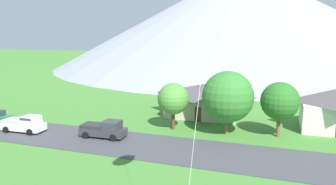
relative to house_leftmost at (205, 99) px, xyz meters
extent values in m
cube|color=#424247|center=(0.77, -15.28, -2.35)|extent=(160.00, 7.81, 0.08)
cone|color=gray|center=(-7.91, 87.71, 8.66)|extent=(118.65, 118.65, 22.10)
cone|color=#8E939E|center=(-3.95, 79.15, 15.39)|extent=(135.08, 135.08, 35.56)
cube|color=beige|center=(0.00, 0.00, -0.90)|extent=(9.98, 7.90, 2.98)
pyramid|color=#564C51|center=(0.00, 0.00, 1.41)|extent=(10.78, 8.53, 1.64)
cube|color=brown|center=(0.00, -3.97, -1.39)|extent=(0.90, 0.06, 2.00)
cube|color=silver|center=(17.00, -2.16, -0.70)|extent=(8.01, 6.80, 3.38)
cylinder|color=#4C3823|center=(-2.05, -8.40, -1.19)|extent=(0.44, 0.44, 2.41)
sphere|color=#4C8938|center=(-2.05, -8.40, 1.48)|extent=(3.89, 3.89, 3.89)
cylinder|color=brown|center=(10.34, -7.25, -1.10)|extent=(0.44, 0.44, 2.57)
sphere|color=#286623|center=(10.34, -7.25, 1.81)|extent=(4.35, 4.35, 4.35)
cylinder|color=brown|center=(4.58, -8.21, -1.27)|extent=(0.44, 0.44, 2.24)
sphere|color=#33752D|center=(4.58, -8.21, 2.11)|extent=(6.05, 6.05, 6.05)
cylinder|color=black|center=(-23.73, -12.67, -1.99)|extent=(0.65, 0.26, 0.64)
cube|color=white|center=(-18.72, -15.53, -1.64)|extent=(5.27, 2.20, 0.84)
cube|color=white|center=(-17.62, -15.48, -0.77)|extent=(1.97, 1.91, 0.90)
cube|color=#2D3847|center=(-17.62, -15.48, -0.50)|extent=(1.69, 1.94, 0.28)
cube|color=#B7B7B7|center=(-19.87, -15.57, -1.04)|extent=(2.77, 2.06, 0.36)
cylinder|color=black|center=(-17.06, -14.44, -1.93)|extent=(0.77, 0.31, 0.76)
cylinder|color=black|center=(-16.98, -16.48, -1.93)|extent=(0.77, 0.31, 0.76)
cylinder|color=black|center=(-20.46, -14.57, -1.93)|extent=(0.77, 0.31, 0.76)
cylinder|color=black|center=(-20.38, -16.61, -1.93)|extent=(0.77, 0.31, 0.76)
cube|color=#333338|center=(-8.51, -14.26, -1.64)|extent=(5.28, 2.22, 0.84)
cube|color=#333338|center=(-7.41, -14.22, -0.77)|extent=(1.98, 1.92, 0.90)
cube|color=#2D3847|center=(-7.41, -14.22, -0.50)|extent=(1.69, 1.95, 0.28)
cube|color=#28282C|center=(-9.65, -14.31, -1.04)|extent=(2.78, 2.07, 0.36)
cylinder|color=black|center=(-6.85, -13.17, -1.93)|extent=(0.77, 0.31, 0.76)
cylinder|color=black|center=(-6.76, -15.21, -1.93)|extent=(0.77, 0.31, 0.76)
cylinder|color=black|center=(-10.25, -13.32, -1.93)|extent=(0.77, 0.31, 0.76)
cylinder|color=black|center=(-10.16, -15.35, -1.93)|extent=(0.77, 0.31, 0.76)
cylinder|color=silver|center=(7.19, -33.11, 7.07)|extent=(1.10, 1.82, 15.83)
camera|label=1|loc=(10.13, -45.32, 9.30)|focal=34.55mm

